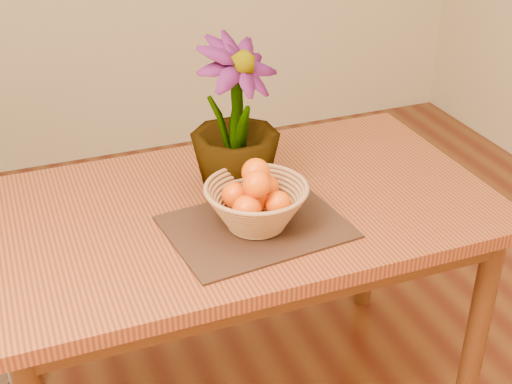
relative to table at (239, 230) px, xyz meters
name	(u,v)px	position (x,y,z in m)	size (l,w,h in m)	color
table	(239,230)	(0.00, 0.00, 0.00)	(1.40, 0.80, 0.75)	brown
placemat	(256,227)	(0.00, -0.13, 0.09)	(0.45, 0.33, 0.01)	#341B13
wicker_basket	(256,208)	(0.00, -0.13, 0.15)	(0.27, 0.27, 0.11)	#A16B43
orange_pile	(256,192)	(0.00, -0.13, 0.19)	(0.16, 0.16, 0.13)	#F74804
potted_plant	(235,119)	(0.02, 0.07, 0.31)	(0.24, 0.24, 0.44)	#1B4012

